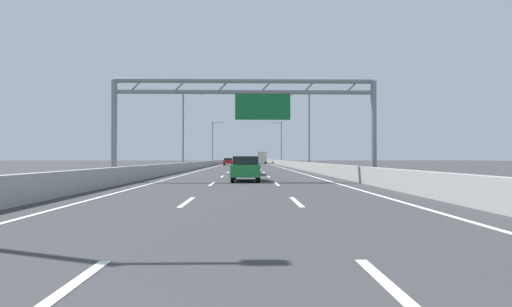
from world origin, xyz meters
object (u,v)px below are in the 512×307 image
streetlamp_right_far (280,140)px  box_truck (261,157)px  blue_car (247,166)px  green_car (246,168)px  streetlamp_left_mid (185,126)px  sign_gantry (247,103)px  red_car (228,161)px  streetlamp_right_mid (307,126)px  silver_car (247,162)px  streetlamp_left_far (214,140)px

streetlamp_right_far → box_truck: streetlamp_right_far is taller
blue_car → green_car: bearing=-90.5°
streetlamp_left_mid → green_car: bearing=-72.4°
sign_gantry → blue_car: sign_gantry is taller
green_car → blue_car: 9.44m
sign_gantry → red_car: bearing=94.0°
streetlamp_right_mid → silver_car: (-7.49, 16.18, -4.65)m
streetlamp_left_mid → green_car: (7.52, -23.67, -4.61)m
silver_car → blue_car: 30.41m
red_car → streetlamp_left_far: bearing=111.9°
sign_gantry → red_car: 55.97m
streetlamp_left_mid → streetlamp_right_mid: same height
streetlamp_right_far → red_car: size_ratio=2.27×
streetlamp_right_mid → streetlamp_left_far: 43.34m
sign_gantry → streetlamp_right_mid: (7.32, 24.25, 0.55)m
streetlamp_right_mid → box_truck: bearing=93.7°
streetlamp_left_mid → red_car: streetlamp_left_mid is taller
sign_gantry → streetlamp_right_far: size_ratio=1.72×
sign_gantry → green_car: (-0.09, 0.58, -4.06)m
streetlamp_right_mid → streetlamp_right_far: size_ratio=1.00×
streetlamp_right_mid → streetlamp_left_far: size_ratio=1.00×
streetlamp_right_mid → red_car: bearing=109.6°
streetlamp_left_mid → streetlamp_left_far: 40.69m
sign_gantry → streetlamp_right_mid: streetlamp_right_mid is taller
green_car → box_truck: size_ratio=0.52×
green_car → red_car: size_ratio=1.05×
streetlamp_left_far → green_car: bearing=-83.3°
sign_gantry → box_truck: bearing=87.4°
sign_gantry → green_car: size_ratio=3.71×
streetlamp_right_far → silver_car: streetlamp_right_far is taller
streetlamp_left_far → streetlamp_right_far: (14.93, 0.00, 0.00)m
sign_gantry → blue_car: bearing=90.1°
streetlamp_left_far → red_car: size_ratio=2.27×
sign_gantry → silver_car: sign_gantry is taller
streetlamp_left_mid → box_truck: bearing=78.8°
streetlamp_right_mid → streetlamp_left_far: same height
sign_gantry → streetlamp_right_far: streetlamp_right_far is taller
streetlamp_right_mid → streetlamp_right_far: (0.00, 40.69, 0.00)m
streetlamp_left_mid → silver_car: size_ratio=2.13×
red_car → blue_car: (3.87, -45.66, 0.04)m
silver_car → streetlamp_left_far: bearing=106.9°
streetlamp_right_mid → box_truck: streetlamp_right_mid is taller
sign_gantry → silver_car: (-0.17, 40.43, -4.09)m
sign_gantry → streetlamp_right_far: bearing=83.6°
streetlamp_right_mid → red_car: streetlamp_right_mid is taller
box_truck → streetlamp_right_far: bearing=-77.0°
streetlamp_right_far → red_car: (-11.21, -9.26, -4.66)m
streetlamp_right_mid → blue_car: (-7.33, -14.23, -4.62)m
green_car → silver_car: bearing=90.1°
blue_car → silver_car: bearing=90.3°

